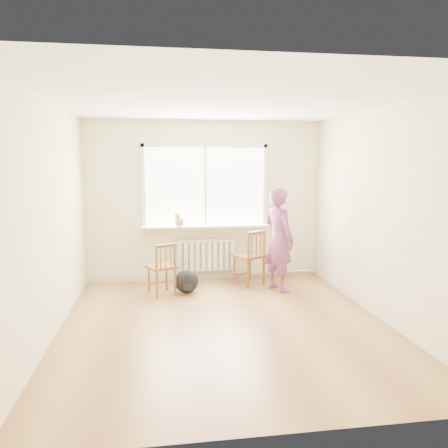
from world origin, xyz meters
name	(u,v)px	position (x,y,z in m)	size (l,w,h in m)	color
floor	(225,325)	(0.00, 0.00, 0.00)	(4.50, 4.50, 0.00)	#A17842
ceiling	(225,101)	(0.00, 0.00, 2.70)	(4.50, 4.50, 0.00)	white
back_wall	(205,201)	(0.00, 2.25, 1.35)	(4.00, 0.01, 2.70)	beige
window	(205,183)	(0.00, 2.22, 1.66)	(2.12, 0.05, 1.42)	white
windowsill	(206,226)	(0.00, 2.14, 0.93)	(2.15, 0.22, 0.04)	white
radiator	(206,255)	(0.00, 2.16, 0.44)	(1.00, 0.12, 0.55)	white
heating_pipe	(276,272)	(1.25, 2.19, 0.08)	(0.04, 0.04, 1.40)	silver
baseboard	(206,276)	(0.00, 2.23, 0.04)	(4.00, 0.03, 0.08)	beige
chair_left	(163,269)	(-0.74, 1.40, 0.40)	(0.52, 0.51, 0.80)	brown
chair_right	(251,258)	(0.69, 1.71, 0.46)	(0.61, 0.60, 0.91)	brown
person	(279,239)	(1.06, 1.38, 0.81)	(0.59, 0.39, 1.62)	#C64243
cat	(179,220)	(-0.45, 2.06, 1.06)	(0.24, 0.38, 0.26)	beige
backpack	(187,281)	(-0.38, 1.43, 0.18)	(0.36, 0.27, 0.36)	black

